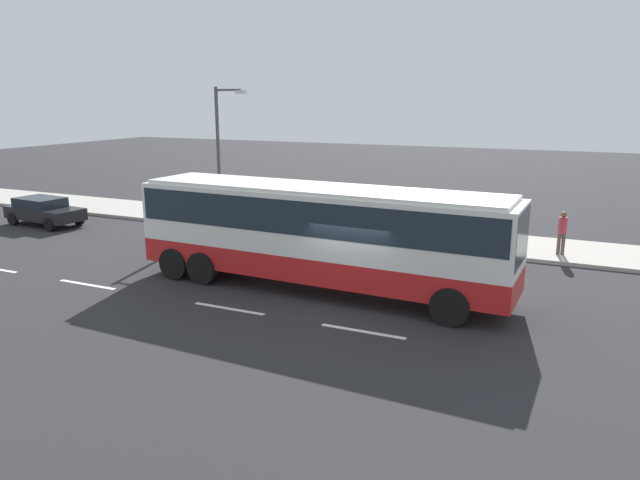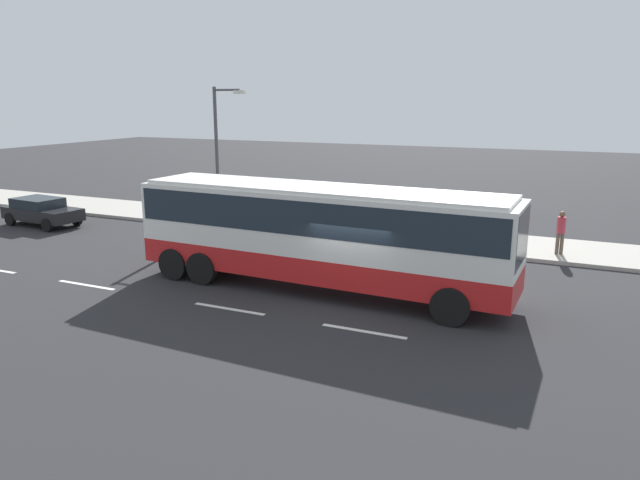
# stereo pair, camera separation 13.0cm
# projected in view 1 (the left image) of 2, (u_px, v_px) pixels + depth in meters

# --- Properties ---
(ground_plane) EXTENTS (120.00, 120.00, 0.00)m
(ground_plane) POSITION_uv_depth(u_px,v_px,m) (357.00, 301.00, 18.10)
(ground_plane) COLOR #28282B
(sidewalk_curb) EXTENTS (80.00, 4.00, 0.15)m
(sidewalk_curb) POSITION_uv_depth(u_px,v_px,m) (429.00, 238.00, 25.97)
(sidewalk_curb) COLOR #A8A399
(sidewalk_curb) RESTS_ON ground_plane
(lane_centreline) EXTENTS (37.64, 0.16, 0.01)m
(lane_centreline) POSITION_uv_depth(u_px,v_px,m) (243.00, 311.00, 17.27)
(lane_centreline) COLOR white
(lane_centreline) RESTS_ON ground_plane
(coach_bus) EXTENTS (12.50, 3.09, 3.40)m
(coach_bus) POSITION_uv_depth(u_px,v_px,m) (319.00, 227.00, 18.72)
(coach_bus) COLOR red
(coach_bus) RESTS_ON ground_plane
(car_black_sedan) EXTENTS (4.22, 2.14, 1.35)m
(car_black_sedan) POSITION_uv_depth(u_px,v_px,m) (44.00, 210.00, 28.86)
(car_black_sedan) COLOR black
(car_black_sedan) RESTS_ON ground_plane
(pedestrian_near_curb) EXTENTS (0.32, 0.32, 1.71)m
(pedestrian_near_curb) POSITION_uv_depth(u_px,v_px,m) (562.00, 230.00, 22.73)
(pedestrian_near_curb) COLOR brown
(pedestrian_near_curb) RESTS_ON sidewalk_curb
(street_lamp) EXTENTS (1.67, 0.24, 6.47)m
(street_lamp) POSITION_uv_depth(u_px,v_px,m) (221.00, 147.00, 27.60)
(street_lamp) COLOR #47474C
(street_lamp) RESTS_ON sidewalk_curb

